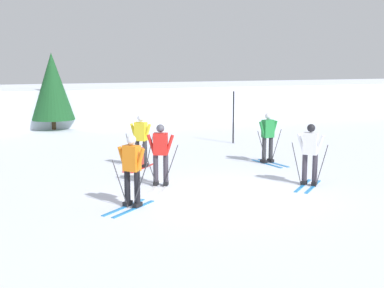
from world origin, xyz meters
TOP-DOWN VIEW (x-y plane):
  - ground_plane at (0.00, 0.00)m, footprint 120.00×120.00m
  - far_snow_ridge at (0.00, 19.14)m, footprint 80.00×8.05m
  - skier_yellow at (-1.01, 4.37)m, footprint 1.38×1.40m
  - skier_green at (3.15, 3.45)m, footprint 1.00×1.63m
  - skier_white at (2.60, 0.23)m, footprint 1.44×1.35m
  - skier_orange at (-2.52, -0.02)m, footprint 1.47×1.30m
  - skier_red at (-1.23, 1.73)m, footprint 1.07×1.59m
  - trail_marker_pole at (4.00, 7.74)m, footprint 0.06×0.06m
  - conifer_far_left at (-2.38, 15.11)m, footprint 2.15×2.15m

SIDE VIEW (x-z plane):
  - ground_plane at x=0.00m, z-range 0.00..0.00m
  - skier_green at x=3.15m, z-range 0.06..1.77m
  - skier_yellow at x=-1.01m, z-range 0.06..1.77m
  - skier_orange at x=-2.52m, z-range 0.10..1.81m
  - skier_red at x=-1.23m, z-range 0.10..1.81m
  - skier_white at x=2.60m, z-range 0.10..1.81m
  - far_snow_ridge at x=0.00m, z-range 0.00..1.96m
  - trail_marker_pole at x=4.00m, z-range 0.00..2.17m
  - conifer_far_left at x=-2.38m, z-range 0.25..4.09m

